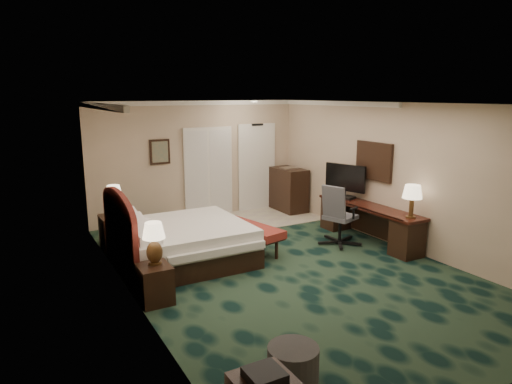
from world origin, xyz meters
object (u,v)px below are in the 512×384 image
ottoman (293,364)px  minibar (289,190)px  nightstand_near (155,284)px  bed (184,243)px  desk_chair (341,214)px  nightstand_far (115,232)px  lamp_near (154,243)px  lamp_far (114,201)px  tv (345,181)px  bed_bench (250,238)px  desk (368,223)px

ottoman → minibar: minibar is taller
minibar → nightstand_near: bearing=-142.4°
bed → desk_chair: (2.96, -0.57, 0.26)m
nightstand_far → lamp_near: lamp_near is taller
bed → lamp_far: bearing=124.3°
tv → nightstand_far: bearing=145.5°
tv → lamp_far: bearing=146.0°
bed_bench → desk: size_ratio=0.58×
nightstand_near → tv: tv is taller
bed → bed_bench: size_ratio=1.46×
tv → minibar: tv is taller
bed_bench → desk_chair: desk_chair is taller
lamp_near → minibar: (4.40, 3.35, -0.31)m
nightstand_far → ottoman: 5.10m
bed → nightstand_near: bearing=-125.0°
bed → desk: desk is taller
lamp_far → desk: size_ratio=0.24×
nightstand_far → desk: bearing=-24.3°
bed → desk: 3.63m
bed_bench → ottoman: 3.98m
bed → ottoman: (-0.23, -3.74, -0.15)m
nightstand_near → bed_bench: (2.18, 1.26, -0.03)m
lamp_far → ottoman: lamp_far is taller
bed → nightstand_far: (-0.88, 1.32, -0.02)m
ottoman → desk_chair: size_ratio=0.44×
desk → tv: size_ratio=2.71×
nightstand_far → minibar: 4.48m
lamp_far → desk_chair: bearing=-25.7°
bed → desk_chair: bearing=-10.9°
lamp_near → minibar: size_ratio=0.56×
bed → bed_bench: bearing=-2.2°
desk → ottoman: bearing=-141.2°
lamp_near → tv: 4.63m
lamp_near → desk_chair: (3.84, 0.68, -0.24)m
tv → minibar: (-0.04, 2.06, -0.55)m
bed → ottoman: size_ratio=4.01×
ottoman → nightstand_near: bearing=105.6°
bed_bench → ottoman: size_ratio=2.75×
nightstand_far → bed_bench: bearing=-32.5°
lamp_near → nightstand_far: bearing=90.1°
bed_bench → ottoman: (-1.50, -3.69, -0.06)m
lamp_near → desk: lamp_near is taller
lamp_near → minibar: lamp_near is taller
bed → lamp_far: 1.64m
nightstand_far → ottoman: nightstand_far is taller
bed → minibar: bearing=30.9°
ottoman → desk: (3.80, 3.05, 0.17)m
tv → nightstand_near: bearing=178.2°
nightstand_far → lamp_far: size_ratio=1.05×
desk → lamp_far: bearing=156.1°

